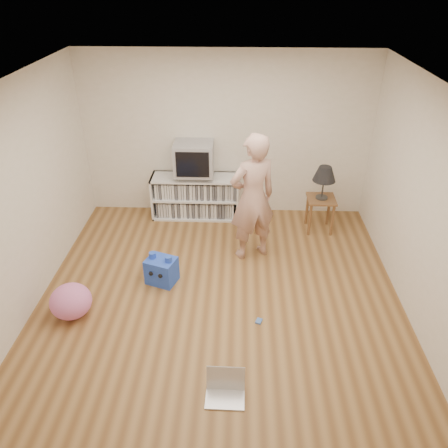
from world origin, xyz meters
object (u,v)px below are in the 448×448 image
person (253,198)px  plush_blue (162,270)px  plush_pink (71,301)px  dvd_deck (195,175)px  laptop (225,388)px  crt_tv (194,158)px  media_unit (196,196)px  side_table (320,206)px  table_lamp (325,175)px

person → plush_blue: (-1.17, -0.67, -0.73)m
person → plush_pink: 2.62m
dvd_deck → laptop: 3.61m
crt_tv → plush_blue: 1.98m
media_unit → plush_blue: 1.82m
media_unit → person: 1.53m
side_table → person: 1.39m
side_table → table_lamp: size_ratio=1.07×
crt_tv → plush_pink: bearing=-117.0°
media_unit → table_lamp: size_ratio=2.72×
side_table → laptop: side_table is taller
laptop → person: bearing=84.1°
dvd_deck → person: size_ratio=0.25×
media_unit → dvd_deck: bearing=-90.0°
table_lamp → laptop: table_lamp is taller
plush_blue → crt_tv: bearing=100.6°
dvd_deck → table_lamp: (1.96, -0.37, 0.21)m
person → plush_blue: 1.54m
dvd_deck → plush_blue: 1.88m
side_table → plush_blue: bearing=-148.0°
crt_tv → laptop: 3.67m
plush_blue → plush_pink: bearing=-125.2°
table_lamp → plush_blue: (-2.24, -1.40, -0.76)m
plush_pink → media_unit: bearing=63.2°
media_unit → laptop: bearing=-80.2°
plush_blue → plush_pink: size_ratio=0.92×
plush_blue → plush_pink: plush_blue is taller
plush_blue → laptop: bearing=-42.9°
media_unit → side_table: media_unit is taller
table_lamp → crt_tv: bearing=169.4°
table_lamp → dvd_deck: bearing=169.3°
media_unit → plush_pink: bearing=-116.8°
table_lamp → person: size_ratio=0.28×
crt_tv → laptop: size_ratio=1.58×
crt_tv → table_lamp: 2.00m
crt_tv → plush_pink: size_ratio=1.24×
dvd_deck → plush_blue: (-0.28, -1.77, -0.55)m
dvd_deck → plush_blue: dvd_deck is taller
side_table → person: (-1.07, -0.73, 0.49)m
dvd_deck → side_table: bearing=-10.7°
person → plush_blue: person is taller
side_table → laptop: 3.42m
table_lamp → plush_blue: bearing=-148.0°
side_table → media_unit: bearing=168.9°
side_table → table_lamp: 0.53m
laptop → plush_pink: 2.13m
media_unit → plush_pink: 2.76m
crt_tv → plush_pink: (-1.25, -2.44, -0.81)m
crt_tv → laptop: (0.61, -3.49, -0.95)m
media_unit → crt_tv: size_ratio=2.33×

